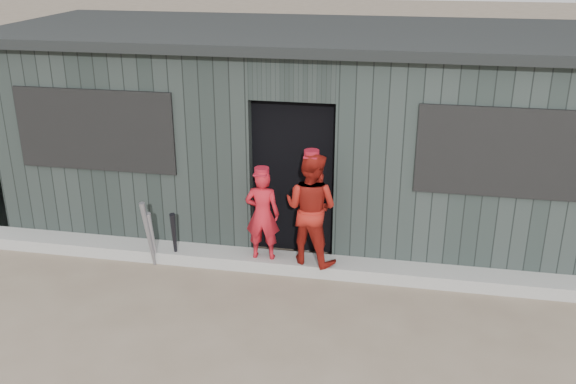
% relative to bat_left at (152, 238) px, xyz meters
% --- Properties ---
extents(ground, '(80.00, 80.00, 0.00)m').
position_rel_bat_left_xyz_m(ground, '(1.62, -1.62, -0.35)').
color(ground, '#6D5C4B').
rests_on(ground, ground).
extents(curb, '(8.00, 0.36, 0.15)m').
position_rel_bat_left_xyz_m(curb, '(1.62, 0.20, -0.28)').
color(curb, gray).
rests_on(curb, ground).
extents(bat_left, '(0.09, 0.19, 0.71)m').
position_rel_bat_left_xyz_m(bat_left, '(0.00, 0.00, 0.00)').
color(bat_left, '#9B9BA4').
rests_on(bat_left, ground).
extents(bat_mid, '(0.13, 0.21, 0.86)m').
position_rel_bat_left_xyz_m(bat_mid, '(-0.02, -0.06, 0.08)').
color(bat_mid, gray).
rests_on(bat_mid, ground).
extents(bat_right, '(0.13, 0.23, 0.70)m').
position_rel_bat_left_xyz_m(bat_right, '(0.25, 0.07, -0.00)').
color(bat_right, black).
rests_on(bat_right, ground).
extents(player_red_left, '(0.42, 0.28, 1.10)m').
position_rel_bat_left_xyz_m(player_red_left, '(1.32, 0.17, 0.35)').
color(player_red_left, red).
rests_on(player_red_left, curb).
extents(player_red_right, '(0.78, 0.69, 1.34)m').
position_rel_bat_left_xyz_m(player_red_right, '(1.89, 0.18, 0.47)').
color(player_red_right, maroon).
rests_on(player_red_right, curb).
extents(player_grey_back, '(0.75, 0.58, 1.37)m').
position_rel_bat_left_xyz_m(player_grey_back, '(1.90, 0.83, 0.33)').
color(player_grey_back, '#B9B9B9').
rests_on(player_grey_back, ground).
extents(dugout, '(8.30, 3.30, 2.62)m').
position_rel_bat_left_xyz_m(dugout, '(1.62, 1.89, 0.93)').
color(dugout, black).
rests_on(dugout, ground).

